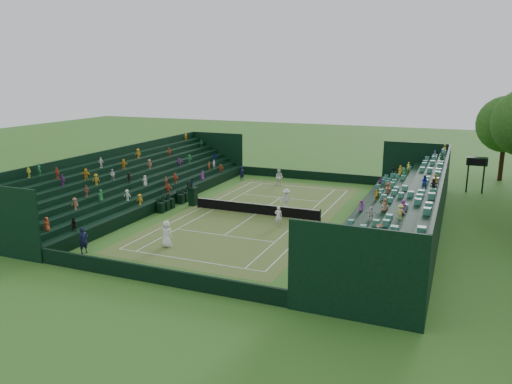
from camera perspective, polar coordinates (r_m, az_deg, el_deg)
ground at (r=43.66m, az=0.00°, el=-2.55°), size 160.00×160.00×0.00m
court_surface at (r=43.66m, az=0.00°, el=-2.55°), size 12.97×26.77×0.01m
perimeter_wall_north at (r=58.14m, az=5.97°, el=1.91°), size 17.17×0.20×1.00m
perimeter_wall_south at (r=30.22m, az=-11.69°, el=-9.25°), size 17.17×0.20×1.00m
perimeter_wall_east at (r=41.17m, az=11.00°, el=-3.07°), size 0.20×31.77×1.00m
perimeter_wall_west at (r=47.30m, az=-9.55°, el=-0.86°), size 0.20×31.77×1.00m
north_grandstand at (r=40.34m, az=16.89°, el=-2.21°), size 6.60×32.00×4.90m
south_grandstand at (r=49.36m, az=-13.73°, el=0.78°), size 6.60×32.00×4.90m
tennis_net at (r=43.52m, az=0.00°, el=-1.89°), size 11.67×0.10×1.06m
scoreboard_tower at (r=55.56m, az=23.93°, el=3.07°), size 2.00×1.00×3.70m
umpire_chair at (r=46.65m, az=-7.24°, el=-0.22°), size 0.82×0.82×2.58m
courtside_chairs at (r=46.86m, az=-9.16°, el=-1.00°), size 0.59×5.56×1.29m
player_near_west at (r=35.84m, az=-10.18°, el=-4.74°), size 1.03×0.75×1.94m
player_near_east at (r=40.11m, az=2.57°, el=-2.77°), size 0.68×0.52×1.68m
player_far_west at (r=54.74m, az=2.67°, el=1.68°), size 0.88×0.68×1.80m
player_far_east at (r=45.07m, az=3.48°, el=-0.82°), size 1.38×1.35×1.90m
line_judge_north at (r=57.35m, az=-1.60°, el=2.15°), size 0.60×0.71×1.64m
line_judge_south at (r=36.12m, az=-19.11°, el=-5.25°), size 0.64×0.78×1.82m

